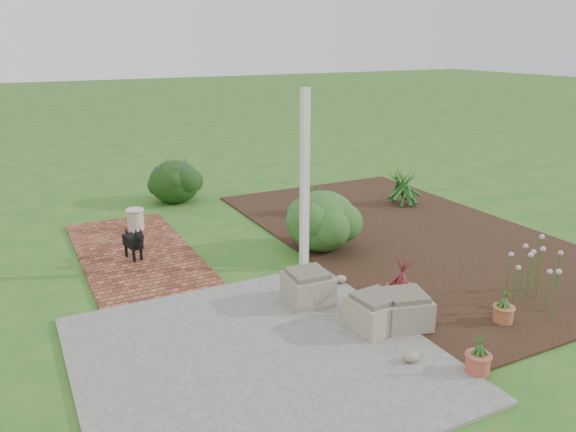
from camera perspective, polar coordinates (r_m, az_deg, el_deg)
name	(u,v)px	position (r m, az deg, el deg)	size (l,w,h in m)	color
ground	(288,274)	(7.76, 0.03, -5.93)	(80.00, 80.00, 0.00)	#25631F
concrete_patio	(257,357)	(5.87, -3.16, -14.07)	(3.50, 3.50, 0.04)	#595956
brick_path	(135,252)	(8.79, -15.24, -3.56)	(1.60, 3.50, 0.04)	#5B291C
garden_bed	(410,235)	(9.44, 12.25, -1.87)	(4.00, 7.00, 0.03)	black
veranda_post	(305,182)	(7.57, 1.71, 3.46)	(0.10, 0.10, 2.50)	white
stone_trough_near	(375,314)	(6.34, 8.82, -9.77)	(0.50, 0.50, 0.33)	gray
stone_trough_mid	(405,311)	(6.46, 11.79, -9.41)	(0.50, 0.50, 0.33)	gray
stone_trough_far	(308,289)	(6.84, 2.03, -7.38)	(0.52, 0.52, 0.34)	gray
black_dog	(134,241)	(8.37, -15.38, -2.49)	(0.24, 0.53, 0.46)	black
cream_ceramic_urn	(136,220)	(9.67, -15.23, -0.37)	(0.27, 0.27, 0.35)	beige
evergreen_shrub	(322,219)	(8.49, 3.48, -0.34)	(1.08, 1.08, 0.92)	#0C3915
agapanthus_clump_back	(403,183)	(11.02, 11.56, 3.31)	(0.92, 0.92, 0.83)	#124019
agapanthus_clump_front	(309,195)	(10.25, 2.16, 2.19)	(0.78, 0.78, 0.69)	#12410F
pink_flower_patch	(550,269)	(7.62, 25.09, -4.93)	(1.15, 1.15, 0.74)	#113D0F
terracotta_pot_bronze	(401,297)	(6.86, 11.36, -8.09)	(0.34, 0.34, 0.27)	#A86839
terracotta_pot_small_left	(503,314)	(6.90, 21.04, -9.26)	(0.22, 0.22, 0.18)	#A96039
terracotta_pot_small_right	(478,363)	(5.85, 18.71, -13.98)	(0.23, 0.23, 0.19)	#AB4D3A
purple_flowering_bush	(175,181)	(11.27, -11.44, 3.53)	(1.00, 1.00, 0.85)	black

